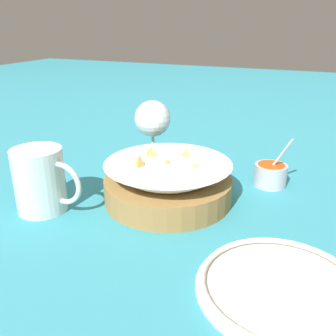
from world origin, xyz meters
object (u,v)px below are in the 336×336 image
food_basket (168,182)px  side_plate (282,287)px  wine_glass (153,120)px  beer_mug (41,182)px  sauce_cup (271,174)px

food_basket → side_plate: food_basket is taller
wine_glass → beer_mug: bearing=-106.6°
wine_glass → side_plate: wine_glass is taller
food_basket → sauce_cup: 0.22m
food_basket → sauce_cup: size_ratio=2.26×
beer_mug → side_plate: 0.43m
wine_glass → side_plate: 0.49m
wine_glass → beer_mug: size_ratio=1.15×
beer_mug → food_basket: bearing=33.2°
sauce_cup → wine_glass: (-0.27, 0.01, 0.08)m
food_basket → sauce_cup: sauce_cup is taller
food_basket → beer_mug: 0.23m
wine_glass → sauce_cup: bearing=-2.7°
side_plate → wine_glass: bearing=135.3°
sauce_cup → wine_glass: wine_glass is taller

